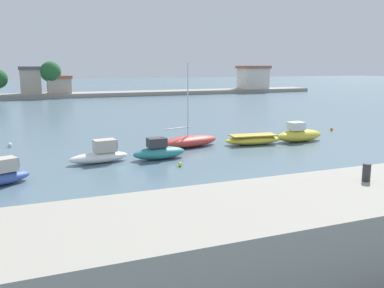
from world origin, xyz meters
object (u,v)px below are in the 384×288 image
moored_boat_1 (100,154)px  mooring_buoy_4 (271,181)px  moored_boat_4 (253,140)px  mooring_buoy_1 (332,129)px  moored_boat_3 (190,141)px  moored_boat_5 (299,135)px  mooring_buoy_2 (180,164)px  moored_boat_2 (159,151)px  mooring_buoy_0 (10,145)px  mooring_bollard (366,172)px

moored_boat_1 → mooring_buoy_4: bearing=-54.1°
moored_boat_1 → moored_boat_4: moored_boat_1 is taller
moored_boat_4 → mooring_buoy_1: 12.23m
moored_boat_4 → mooring_buoy_4: (-5.25, -11.11, -0.21)m
moored_boat_3 → moored_boat_5: moored_boat_3 is taller
moored_boat_5 → moored_boat_3: bearing=168.8°
mooring_buoy_4 → moored_boat_4: bearing=64.7°
moored_boat_1 → mooring_buoy_4: (8.34, -9.17, -0.39)m
moored_boat_1 → moored_boat_4: 13.73m
moored_boat_1 → mooring_buoy_2: bearing=-40.0°
moored_boat_2 → mooring_buoy_1: (21.07, 6.01, -0.40)m
mooring_buoy_0 → mooring_buoy_2: bearing=-47.1°
mooring_bollard → mooring_buoy_2: (-2.32, 14.18, -2.68)m
mooring_buoy_2 → mooring_buoy_4: (3.48, -5.94, 0.06)m
mooring_buoy_0 → mooring_buoy_4: mooring_buoy_4 is taller
mooring_buoy_0 → moored_boat_3: bearing=-21.6°
moored_boat_2 → mooring_buoy_1: bearing=12.8°
moored_boat_5 → mooring_buoy_2: (-13.35, -4.85, -0.49)m
moored_boat_2 → moored_boat_3: moored_boat_3 is taller
moored_boat_2 → mooring_buoy_4: bearing=-67.7°
mooring_buoy_0 → mooring_buoy_2: mooring_buoy_0 is taller
moored_boat_5 → moored_boat_1: bearing=-178.3°
moored_boat_3 → mooring_buoy_1: moored_boat_3 is taller
mooring_bollard → mooring_buoy_0: mooring_bollard is taller
moored_boat_3 → mooring_bollard: bearing=-104.8°
moored_boat_3 → mooring_buoy_2: moored_boat_3 is taller
moored_boat_4 → mooring_buoy_0: moored_boat_4 is taller
moored_boat_1 → moored_boat_5: 18.28m
moored_boat_1 → moored_boat_3: size_ratio=0.62×
moored_boat_2 → mooring_buoy_0: bearing=135.7°
moored_boat_3 → moored_boat_5: 10.24m
moored_boat_1 → moored_boat_4: (13.59, 1.94, -0.18)m
moored_boat_4 → moored_boat_5: moored_boat_5 is taller
moored_boat_1 → moored_boat_5: (18.21, 1.62, 0.04)m
moored_boat_4 → mooring_buoy_1: bearing=23.8°
mooring_bollard → mooring_buoy_1: bearing=51.7°
moored_boat_2 → moored_boat_5: (13.99, 2.09, 0.07)m
moored_boat_2 → mooring_buoy_2: bearing=-80.0°
moored_boat_5 → mooring_buoy_0: size_ratio=13.10×
moored_boat_3 → moored_boat_4: (5.53, -1.07, -0.08)m
moored_boat_5 → mooring_buoy_4: (-9.87, -10.79, -0.43)m
mooring_buoy_2 → mooring_buoy_4: bearing=-59.6°
moored_boat_4 → mooring_buoy_1: size_ratio=16.07×
moored_boat_2 → moored_boat_3: bearing=39.0°
moored_boat_1 → mooring_buoy_0: 10.65m
mooring_bollard → moored_boat_5: bearing=59.9°
mooring_buoy_0 → mooring_buoy_1: bearing=-5.7°
moored_boat_5 → mooring_buoy_1: size_ratio=14.92×
mooring_bollard → moored_boat_1: size_ratio=0.16×
moored_boat_5 → mooring_buoy_0: 25.40m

